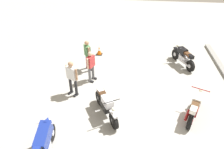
{
  "coord_description": "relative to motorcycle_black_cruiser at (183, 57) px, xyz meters",
  "views": [
    {
      "loc": [
        6.42,
        -0.18,
        5.85
      ],
      "look_at": [
        -1.45,
        -1.22,
        0.75
      ],
      "focal_mm": 32.5,
      "sensor_mm": 36.0,
      "label": 1
    }
  ],
  "objects": [
    {
      "name": "ground_plane",
      "position": [
        4.17,
        -2.47,
        -0.52
      ],
      "size": [
        40.0,
        40.0,
        0.0
      ],
      "primitive_type": "plane",
      "color": "#9E9E99"
    },
    {
      "name": "motorcycle_black_cruiser",
      "position": [
        0.0,
        0.0,
        0.0
      ],
      "size": [
        1.95,
        1.01,
        1.09
      ],
      "rotation": [
        0.0,
        0.0,
        3.57
      ],
      "color": "black",
      "rests_on": "ground"
    },
    {
      "name": "motorcycle_blue_sportbike",
      "position": [
        6.72,
        -5.33,
        0.07
      ],
      "size": [
        1.96,
        0.7,
        1.14
      ],
      "rotation": [
        0.0,
        0.0,
        3.27
      ],
      "color": "black",
      "rests_on": "ground"
    },
    {
      "name": "motorcycle_cream_vintage",
      "position": [
        4.23,
        -0.22,
        -0.03
      ],
      "size": [
        1.86,
        1.01,
        1.07
      ],
      "rotation": [
        0.0,
        0.0,
        2.74
      ],
      "color": "black",
      "rests_on": "ground"
    },
    {
      "name": "motorcycle_silver_cruiser",
      "position": [
        4.59,
        -3.69,
        0.0
      ],
      "size": [
        1.83,
        1.21,
        1.09
      ],
      "rotation": [
        0.0,
        0.0,
        0.56
      ],
      "color": "black",
      "rests_on": "ground"
    },
    {
      "name": "person_in_green_shirt",
      "position": [
        1.21,
        -5.21,
        0.46
      ],
      "size": [
        0.6,
        0.5,
        1.71
      ],
      "rotation": [
        0.0,
        0.0,
        2.13
      ],
      "color": "#384772",
      "rests_on": "ground"
    },
    {
      "name": "person_in_red_shirt",
      "position": [
        2.22,
        -4.81,
        0.39
      ],
      "size": [
        0.62,
        0.42,
        1.61
      ],
      "rotation": [
        0.0,
        0.0,
        1.24
      ],
      "color": "#59595B",
      "rests_on": "ground"
    },
    {
      "name": "person_in_white_shirt",
      "position": [
        3.43,
        -5.38,
        0.45
      ],
      "size": [
        0.47,
        0.62,
        1.69
      ],
      "rotation": [
        0.0,
        0.0,
        5.81
      ],
      "color": "#262628",
      "rests_on": "ground"
    },
    {
      "name": "traffic_cone",
      "position": [
        -0.67,
        -4.96,
        -0.26
      ],
      "size": [
        0.36,
        0.36,
        0.53
      ],
      "color": "black",
      "rests_on": "ground"
    }
  ]
}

